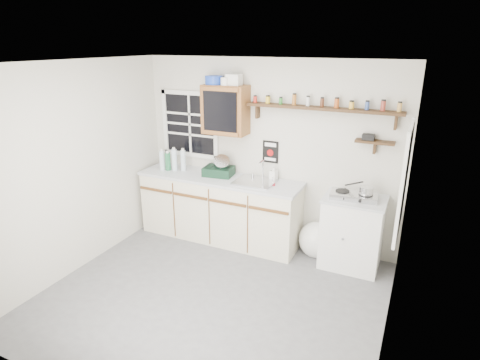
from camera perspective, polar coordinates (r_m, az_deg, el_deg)
name	(u,v)px	position (r m, az deg, el deg)	size (l,w,h in m)	color
room	(210,191)	(4.07, -4.33, -1.61)	(3.64, 3.24, 2.54)	#525255
main_cabinet	(220,208)	(5.68, -2.91, -3.96)	(2.31, 0.63, 0.92)	beige
right_cabinet	(352,232)	(5.18, 15.64, -7.14)	(0.73, 0.57, 0.91)	silver
sink	(255,182)	(5.30, 2.17, -0.23)	(0.52, 0.44, 0.29)	#BCBDC1
upper_cabinet	(225,110)	(5.41, -2.10, 9.94)	(0.60, 0.32, 0.65)	brown
upper_cabinet_clutter	(222,80)	(5.38, -2.59, 14.01)	(0.50, 0.24, 0.14)	#1B3DB1
spice_shelf	(323,108)	(5.01, 11.68, 10.03)	(1.91, 0.18, 0.35)	#311B0D
secondary_shelf	(373,141)	(4.99, 18.39, 5.28)	(0.45, 0.16, 0.24)	#311B0D
warning_sign	(270,152)	(5.41, 4.35, 4.01)	(0.22, 0.02, 0.30)	black
window_back	(190,124)	(5.90, -7.12, 7.86)	(0.93, 0.03, 0.98)	black
window_right	(405,181)	(4.05, 22.37, -0.14)	(0.03, 0.78, 1.08)	black
water_bottles	(172,160)	(5.85, -9.64, 2.78)	(0.37, 0.17, 0.34)	silver
dish_rack	(220,169)	(5.56, -2.91, 1.61)	(0.43, 0.35, 0.30)	black
soap_bottle	(274,173)	(5.38, 4.80, 0.99)	(0.09, 0.09, 0.20)	silver
rag	(270,184)	(5.24, 4.29, -0.53)	(0.13, 0.12, 0.02)	maroon
hotplate	(354,195)	(4.97, 15.87, -2.13)	(0.57, 0.34, 0.08)	#BCBDC1
saucepan	(366,190)	(4.93, 17.43, -1.43)	(0.36, 0.27, 0.17)	#BCBDC1
trash_bag	(317,240)	(5.43, 10.85, -8.33)	(0.44, 0.40, 0.51)	silver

